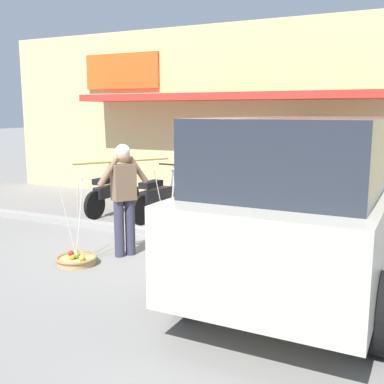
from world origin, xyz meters
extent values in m
plane|color=gray|center=(0.00, 0.00, 0.00)|extent=(90.00, 90.00, 0.00)
cube|color=gray|center=(0.00, 0.70, 0.05)|extent=(20.00, 0.24, 0.10)
cylinder|color=#38384C|center=(-0.43, -0.60, 0.43)|extent=(0.15, 0.15, 0.86)
cylinder|color=#38384C|center=(-0.34, -0.45, 0.43)|extent=(0.15, 0.15, 0.86)
cube|color=#84664C|center=(-0.38, -0.52, 1.13)|extent=(0.35, 0.39, 0.54)
sphere|color=tan|center=(-0.38, -0.52, 1.53)|extent=(0.21, 0.21, 0.21)
sphere|color=silver|center=(-0.38, -0.52, 1.58)|extent=(0.22, 0.22, 0.22)
cylinder|color=#84664C|center=(-0.51, -0.73, 1.30)|extent=(0.25, 0.34, 0.43)
cylinder|color=#84664C|center=(-0.26, -0.32, 1.30)|extent=(0.25, 0.34, 0.43)
cylinder|color=tan|center=(-0.38, -0.52, 1.45)|extent=(0.83, 1.33, 0.04)
cylinder|color=tan|center=(-0.78, -1.17, 0.04)|extent=(0.55, 0.55, 0.09)
torus|color=olive|center=(-0.78, -1.17, 0.10)|extent=(0.59, 0.59, 0.05)
sphere|color=gold|center=(-0.80, -1.24, 0.14)|extent=(0.09, 0.09, 0.09)
sphere|color=#70AE42|center=(-0.78, -1.18, 0.14)|extent=(0.10, 0.10, 0.10)
sphere|color=yellow|center=(-0.64, -1.23, 0.13)|extent=(0.08, 0.08, 0.08)
sphere|color=#70AE42|center=(-0.79, -1.19, 0.14)|extent=(0.09, 0.09, 0.09)
sphere|color=yellow|center=(-0.84, -1.10, 0.13)|extent=(0.09, 0.09, 0.09)
sphere|color=red|center=(-0.81, -1.26, 0.18)|extent=(0.08, 0.08, 0.08)
cylinder|color=silver|center=(-0.78, -1.05, 0.77)|extent=(0.01, 0.26, 1.36)
cylinder|color=silver|center=(-0.89, -1.24, 0.77)|extent=(0.23, 0.14, 1.36)
cylinder|color=silver|center=(-0.67, -1.24, 0.77)|extent=(0.23, 0.14, 1.36)
cylinder|color=tan|center=(0.01, 0.13, 0.04)|extent=(0.55, 0.55, 0.09)
torus|color=olive|center=(0.01, 0.13, 0.10)|extent=(0.59, 0.59, 0.05)
sphere|color=gold|center=(-0.05, 0.06, 0.13)|extent=(0.08, 0.08, 0.08)
sphere|color=#79BC48|center=(-0.11, 0.14, 0.13)|extent=(0.08, 0.08, 0.08)
sphere|color=gold|center=(-0.16, 0.10, 0.13)|extent=(0.09, 0.09, 0.09)
sphere|color=yellow|center=(0.09, 0.04, 0.13)|extent=(0.09, 0.09, 0.09)
sphere|color=red|center=(0.03, 0.14, 0.14)|extent=(0.09, 0.09, 0.09)
sphere|color=#79BC47|center=(0.04, 0.01, 0.20)|extent=(0.10, 0.10, 0.10)
cylinder|color=silver|center=(0.01, 0.26, 0.77)|extent=(0.01, 0.26, 1.36)
cylinder|color=silver|center=(-0.10, 0.07, 0.77)|extent=(0.23, 0.14, 1.36)
cylinder|color=silver|center=(0.12, 0.07, 0.77)|extent=(0.23, 0.14, 1.36)
cylinder|color=black|center=(-2.24, 2.48, 0.29)|extent=(0.10, 0.58, 0.58)
cylinder|color=black|center=(-2.29, 1.24, 0.29)|extent=(0.10, 0.58, 0.58)
cube|color=black|center=(-2.24, 2.48, 0.55)|extent=(0.15, 0.29, 0.06)
cube|color=black|center=(-2.27, 1.76, 0.51)|extent=(0.24, 0.91, 0.24)
cube|color=black|center=(-2.27, 1.58, 0.75)|extent=(0.24, 0.57, 0.12)
cylinder|color=slate|center=(-2.24, 2.38, 0.68)|extent=(0.07, 0.30, 0.76)
cylinder|color=black|center=(-2.24, 2.30, 1.07)|extent=(0.54, 0.06, 0.04)
sphere|color=silver|center=(-2.24, 2.46, 0.93)|extent=(0.11, 0.11, 0.11)
cylinder|color=black|center=(-1.10, 2.47, 0.29)|extent=(0.12, 0.58, 0.58)
cylinder|color=black|center=(-1.18, 1.23, 0.29)|extent=(0.12, 0.58, 0.58)
cube|color=black|center=(-1.10, 2.47, 0.55)|extent=(0.16, 0.29, 0.06)
cube|color=black|center=(-1.14, 1.75, 0.51)|extent=(0.25, 0.91, 0.24)
cube|color=black|center=(-1.15, 1.57, 0.75)|extent=(0.25, 0.57, 0.12)
cylinder|color=slate|center=(-1.11, 2.37, 0.68)|extent=(0.08, 0.30, 0.76)
cylinder|color=black|center=(-1.11, 2.29, 1.07)|extent=(0.54, 0.07, 0.04)
sphere|color=silver|center=(-1.10, 2.45, 0.93)|extent=(0.11, 0.11, 0.11)
cylinder|color=black|center=(0.23, 2.38, 0.29)|extent=(0.10, 0.58, 0.58)
cylinder|color=black|center=(0.18, 1.14, 0.29)|extent=(0.10, 0.58, 0.58)
cube|color=silver|center=(0.23, 2.38, 0.55)|extent=(0.15, 0.29, 0.06)
cube|color=silver|center=(0.20, 1.66, 0.51)|extent=(0.24, 0.91, 0.24)
cube|color=black|center=(0.19, 1.48, 0.75)|extent=(0.24, 0.57, 0.12)
cylinder|color=slate|center=(0.22, 2.28, 0.68)|extent=(0.07, 0.30, 0.76)
cylinder|color=black|center=(0.22, 2.20, 1.07)|extent=(0.54, 0.06, 0.04)
sphere|color=silver|center=(0.23, 2.36, 0.93)|extent=(0.11, 0.11, 0.11)
cube|color=beige|center=(2.37, -0.46, 0.86)|extent=(2.02, 4.75, 0.96)
cube|color=#282D38|center=(2.37, -0.61, 1.72)|extent=(1.80, 3.71, 0.76)
cube|color=black|center=(2.43, 1.95, 0.68)|extent=(1.62, 0.14, 0.44)
cylinder|color=black|center=(1.46, 1.02, 0.38)|extent=(0.28, 0.77, 0.76)
cylinder|color=black|center=(1.38, -1.89, 0.38)|extent=(0.28, 0.77, 0.76)
cylinder|color=black|center=(3.28, -1.94, 0.38)|extent=(0.28, 0.77, 0.76)
cube|color=silver|center=(2.43, 1.91, 0.50)|extent=(0.44, 0.03, 0.12)
cube|color=#DBC684|center=(-0.60, 6.72, 2.10)|extent=(13.00, 5.00, 4.20)
cube|color=red|center=(-0.60, 3.72, 2.50)|extent=(7.15, 1.00, 0.16)
cube|color=#DB5B1E|center=(-3.53, 4.17, 3.20)|extent=(2.20, 0.08, 0.90)
cube|color=black|center=(1.35, 4.20, 1.00)|extent=(1.10, 0.06, 2.00)
cube|color=olive|center=(2.10, 2.53, 0.16)|extent=(0.44, 0.36, 0.32)
camera|label=1|loc=(3.46, -6.20, 2.16)|focal=43.21mm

